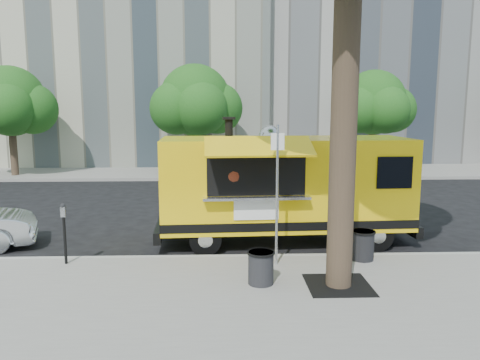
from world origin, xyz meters
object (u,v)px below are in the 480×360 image
object	(u,v)px
far_tree_a	(10,101)
trash_bin_right	(363,244)
trash_bin_left	(261,267)
far_tree_c	(374,103)
far_tree_b	(195,100)
parking_meter	(64,226)
sign_post	(277,187)
food_truck	(284,185)

from	to	relation	value
far_tree_a	trash_bin_right	bearing A→B (deg)	-45.21
far_tree_a	trash_bin_left	xyz separation A→B (m)	(11.13, -14.96, -3.29)
far_tree_c	far_tree_b	bearing A→B (deg)	178.09
far_tree_a	trash_bin_left	world-z (taller)	far_tree_a
far_tree_a	parking_meter	distance (m)	15.59
sign_post	food_truck	size ratio (longest dim) A/B	0.45
far_tree_a	far_tree_b	world-z (taller)	far_tree_b
sign_post	far_tree_b	bearing A→B (deg)	100.15
sign_post	food_truck	world-z (taller)	food_truck
far_tree_a	food_truck	size ratio (longest dim) A/B	0.80
parking_meter	trash_bin_left	bearing A→B (deg)	-17.57
far_tree_a	far_tree_b	distance (m)	9.01
far_tree_a	food_truck	world-z (taller)	far_tree_a
trash_bin_left	trash_bin_right	xyz separation A→B (m)	(2.37, 1.36, 0.01)
far_tree_c	sign_post	distance (m)	15.48
sign_post	trash_bin_left	world-z (taller)	sign_post
far_tree_b	food_truck	world-z (taller)	far_tree_b
far_tree_a	trash_bin_left	bearing A→B (deg)	-53.35
sign_post	food_truck	bearing A→B (deg)	78.78
sign_post	parking_meter	distance (m)	4.64
far_tree_b	food_truck	bearing A→B (deg)	-76.24
parking_meter	trash_bin_right	world-z (taller)	parking_meter
far_tree_a	far_tree_c	distance (m)	18.00
parking_meter	food_truck	bearing A→B (deg)	21.11
sign_post	trash_bin_left	size ratio (longest dim) A/B	4.72
far_tree_b	trash_bin_left	world-z (taller)	far_tree_b
far_tree_a	trash_bin_left	distance (m)	18.93
far_tree_b	far_tree_a	bearing A→B (deg)	-177.46
trash_bin_left	trash_bin_right	size ratio (longest dim) A/B	0.97
far_tree_a	parking_meter	world-z (taller)	far_tree_a
far_tree_b	trash_bin_right	xyz separation A→B (m)	(4.50, -14.00, -3.33)
far_tree_a	sign_post	size ratio (longest dim) A/B	1.79
trash_bin_left	food_truck	bearing A→B (deg)	75.40
trash_bin_left	far_tree_a	bearing A→B (deg)	126.65
food_truck	trash_bin_right	world-z (taller)	food_truck
parking_meter	sign_post	bearing A→B (deg)	-2.52
sign_post	trash_bin_left	distance (m)	1.80
far_tree_a	sign_post	distance (m)	18.14
food_truck	far_tree_b	bearing A→B (deg)	101.10
trash_bin_right	trash_bin_left	bearing A→B (deg)	-150.19
food_truck	trash_bin_left	size ratio (longest dim) A/B	10.48
far_tree_a	sign_post	bearing A→B (deg)	-50.17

